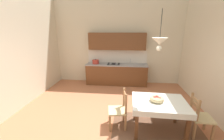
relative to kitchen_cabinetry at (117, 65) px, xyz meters
name	(u,v)px	position (x,y,z in m)	size (l,w,h in m)	color
ground_plane	(108,127)	(0.01, -2.90, -0.91)	(6.01, 6.94, 0.10)	#B7704C
wall_back	(118,36)	(0.01, 0.33, 1.18)	(6.01, 0.12, 4.08)	beige
area_rug	(158,133)	(1.18, -3.07, -0.85)	(2.10, 1.60, 0.01)	brown
kitchen_cabinetry	(117,65)	(0.00, 0.00, 0.00)	(2.62, 0.63, 2.20)	brown
dining_table	(159,107)	(1.18, -2.97, -0.24)	(1.22, 0.95, 0.75)	#56331C
dining_chair_tv_side	(119,110)	(0.27, -2.91, -0.41)	(0.48, 0.48, 0.93)	#D1BC89
dining_chair_window_side	(200,117)	(2.05, -3.00, -0.41)	(0.44, 0.44, 0.93)	#D1BC89
fruit_bowl	(157,99)	(1.11, -2.96, -0.04)	(0.30, 0.30, 0.12)	tan
pendant_lamp	(160,42)	(1.07, -2.93, 1.20)	(0.32, 0.32, 0.80)	black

